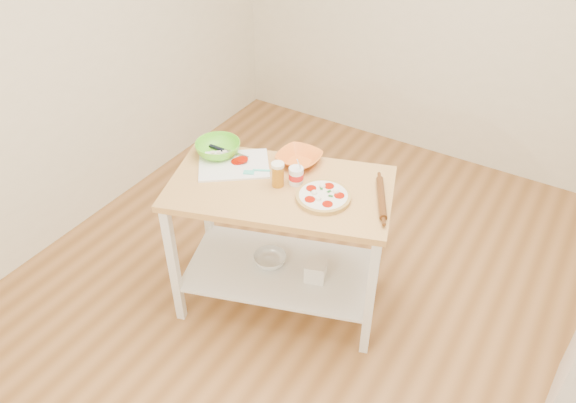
# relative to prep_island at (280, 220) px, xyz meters

# --- Properties ---
(room_shell) EXTENTS (4.04, 4.54, 2.74)m
(room_shell) POSITION_rel_prep_island_xyz_m (0.30, -0.04, 0.70)
(room_shell) COLOR #A56F3D
(room_shell) RESTS_ON ground
(prep_island) EXTENTS (1.38, 1.03, 0.90)m
(prep_island) POSITION_rel_prep_island_xyz_m (0.00, 0.00, 0.00)
(prep_island) COLOR tan
(prep_island) RESTS_ON ground
(pizza) EXTENTS (0.30, 0.30, 0.05)m
(pizza) POSITION_rel_prep_island_xyz_m (0.26, 0.02, 0.26)
(pizza) COLOR tan
(pizza) RESTS_ON prep_island
(cutting_board) EXTENTS (0.50, 0.48, 0.04)m
(cutting_board) POSITION_rel_prep_island_xyz_m (-0.34, 0.03, 0.26)
(cutting_board) COLOR white
(cutting_board) RESTS_ON prep_island
(spatula) EXTENTS (0.13, 0.11, 0.01)m
(spatula) POSITION_rel_prep_island_xyz_m (-0.18, 0.03, 0.26)
(spatula) COLOR #4ADAC3
(spatula) RESTS_ON cutting_board
(knife) EXTENTS (0.27, 0.04, 0.01)m
(knife) POSITION_rel_prep_island_xyz_m (-0.47, 0.11, 0.27)
(knife) COLOR silver
(knife) RESTS_ON cutting_board
(orange_bowl) EXTENTS (0.25, 0.25, 0.06)m
(orange_bowl) POSITION_rel_prep_island_xyz_m (-0.03, 0.25, 0.28)
(orange_bowl) COLOR orange
(orange_bowl) RESTS_ON prep_island
(green_bowl) EXTENTS (0.37, 0.37, 0.08)m
(green_bowl) POSITION_rel_prep_island_xyz_m (-0.48, 0.07, 0.29)
(green_bowl) COLOR #65DC29
(green_bowl) RESTS_ON prep_island
(beer_pint) EXTENTS (0.07, 0.07, 0.14)m
(beer_pint) POSITION_rel_prep_island_xyz_m (-0.01, -0.00, 0.32)
(beer_pint) COLOR #AD6A13
(beer_pint) RESTS_ON prep_island
(yogurt_tub) EXTENTS (0.08, 0.08, 0.18)m
(yogurt_tub) POSITION_rel_prep_island_xyz_m (0.06, 0.07, 0.30)
(yogurt_tub) COLOR white
(yogurt_tub) RESTS_ON prep_island
(rolling_pin) EXTENTS (0.19, 0.32, 0.04)m
(rolling_pin) POSITION_rel_prep_island_xyz_m (0.53, 0.16, 0.27)
(rolling_pin) COLOR #5A3114
(rolling_pin) RESTS_ON prep_island
(shelf_glass_bowl) EXTENTS (0.28, 0.28, 0.06)m
(shelf_glass_bowl) POSITION_rel_prep_island_xyz_m (-0.08, 0.01, -0.36)
(shelf_glass_bowl) COLOR silver
(shelf_glass_bowl) RESTS_ON prep_island
(shelf_bin) EXTENTS (0.15, 0.15, 0.12)m
(shelf_bin) POSITION_rel_prep_island_xyz_m (0.22, 0.05, -0.33)
(shelf_bin) COLOR white
(shelf_bin) RESTS_ON prep_island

